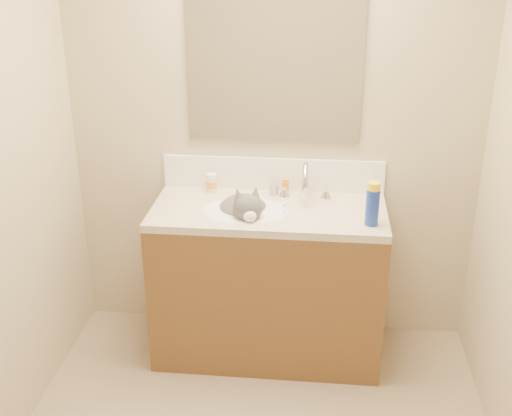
% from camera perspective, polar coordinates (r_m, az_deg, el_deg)
% --- Properties ---
extents(room_shell, '(2.24, 2.54, 2.52)m').
position_cam_1_polar(room_shell, '(2.15, -0.95, 5.11)').
color(room_shell, tan).
rests_on(room_shell, ground).
extents(vanity_cabinet, '(1.20, 0.55, 0.82)m').
position_cam_1_polar(vanity_cabinet, '(3.48, 1.07, -6.84)').
color(vanity_cabinet, brown).
rests_on(vanity_cabinet, ground).
extents(counter_slab, '(1.20, 0.55, 0.04)m').
position_cam_1_polar(counter_slab, '(3.29, 1.13, -0.34)').
color(counter_slab, beige).
rests_on(counter_slab, vanity_cabinet).
extents(basin, '(0.45, 0.36, 0.14)m').
position_cam_1_polar(basin, '(3.29, -1.00, -1.26)').
color(basin, white).
rests_on(basin, vanity_cabinet).
extents(faucet, '(0.28, 0.20, 0.21)m').
position_cam_1_polar(faucet, '(3.36, 4.40, 2.12)').
color(faucet, silver).
rests_on(faucet, counter_slab).
extents(cat, '(0.38, 0.42, 0.32)m').
position_cam_1_polar(cat, '(3.29, -1.07, -0.53)').
color(cat, '#494749').
rests_on(cat, basin).
extents(backsplash, '(1.20, 0.02, 0.18)m').
position_cam_1_polar(backsplash, '(3.49, 1.51, 3.04)').
color(backsplash, white).
rests_on(backsplash, counter_slab).
extents(mirror, '(0.90, 0.02, 0.80)m').
position_cam_1_polar(mirror, '(3.33, 1.62, 12.61)').
color(mirror, white).
rests_on(mirror, room_shell).
extents(pill_bottle, '(0.07, 0.07, 0.10)m').
position_cam_1_polar(pill_bottle, '(3.48, -3.97, 2.24)').
color(pill_bottle, silver).
rests_on(pill_bottle, counter_slab).
extents(pill_label, '(0.07, 0.07, 0.04)m').
position_cam_1_polar(pill_label, '(3.48, -3.97, 2.12)').
color(pill_label, orange).
rests_on(pill_label, pill_bottle).
extents(silver_jar, '(0.06, 0.06, 0.06)m').
position_cam_1_polar(silver_jar, '(3.44, 1.61, 1.66)').
color(silver_jar, '#B7B7BC').
rests_on(silver_jar, counter_slab).
extents(amber_bottle, '(0.05, 0.05, 0.09)m').
position_cam_1_polar(amber_bottle, '(3.44, 2.63, 1.91)').
color(amber_bottle, orange).
rests_on(amber_bottle, counter_slab).
extents(toothbrush, '(0.02, 0.13, 0.01)m').
position_cam_1_polar(toothbrush, '(3.29, 2.55, 0.15)').
color(toothbrush, silver).
rests_on(toothbrush, counter_slab).
extents(toothbrush_head, '(0.02, 0.03, 0.01)m').
position_cam_1_polar(toothbrush_head, '(3.29, 2.55, 0.19)').
color(toothbrush_head, '#65A7D7').
rests_on(toothbrush_head, counter_slab).
extents(spray_can, '(0.07, 0.07, 0.18)m').
position_cam_1_polar(spray_can, '(3.11, 10.29, 0.04)').
color(spray_can, '#16329E').
rests_on(spray_can, counter_slab).
extents(spray_cap, '(0.06, 0.06, 0.04)m').
position_cam_1_polar(spray_cap, '(3.07, 10.44, 1.93)').
color(spray_cap, yellow).
rests_on(spray_cap, spray_can).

